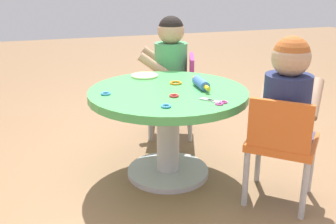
# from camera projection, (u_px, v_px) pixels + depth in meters

# --- Properties ---
(ground_plane) EXTENTS (10.00, 10.00, 0.00)m
(ground_plane) POSITION_uv_depth(u_px,v_px,m) (168.00, 174.00, 2.19)
(ground_plane) COLOR olive
(craft_table) EXTENTS (0.82, 0.82, 0.48)m
(craft_table) POSITION_uv_depth(u_px,v_px,m) (168.00, 113.00, 2.08)
(craft_table) COLOR silver
(craft_table) RESTS_ON ground
(child_chair_left) EXTENTS (0.42, 0.42, 0.54)m
(child_chair_left) POSITION_uv_depth(u_px,v_px,m) (281.00, 143.00, 1.83)
(child_chair_left) COLOR #B7B7BC
(child_chair_left) RESTS_ON ground
(seated_child_left) EXTENTS (0.44, 0.43, 0.51)m
(seated_child_left) POSITION_uv_depth(u_px,v_px,m) (288.00, 93.00, 1.79)
(seated_child_left) COLOR #3F4772
(seated_child_left) RESTS_ON ground
(child_chair_right) EXTENTS (0.38, 0.38, 0.54)m
(child_chair_right) POSITION_uv_depth(u_px,v_px,m) (176.00, 90.00, 2.65)
(child_chair_right) COLOR #B7B7BC
(child_chair_right) RESTS_ON ground
(seated_child_right) EXTENTS (0.37, 0.41, 0.51)m
(seated_child_right) POSITION_uv_depth(u_px,v_px,m) (170.00, 57.00, 2.57)
(seated_child_right) COLOR #3F4772
(seated_child_right) RESTS_ON ground
(rolling_pin) EXTENTS (0.23, 0.06, 0.05)m
(rolling_pin) POSITION_uv_depth(u_px,v_px,m) (201.00, 83.00, 2.06)
(rolling_pin) COLOR #3F72CC
(rolling_pin) RESTS_ON craft_table
(craft_scissors) EXTENTS (0.14, 0.12, 0.01)m
(craft_scissors) POSITION_uv_depth(u_px,v_px,m) (216.00, 102.00, 1.84)
(craft_scissors) COLOR silver
(craft_scissors) RESTS_ON craft_table
(playdough_blob_0) EXTENTS (0.16, 0.16, 0.01)m
(playdough_blob_0) POSITION_uv_depth(u_px,v_px,m) (145.00, 76.00, 2.29)
(playdough_blob_0) COLOR #B2E58C
(playdough_blob_0) RESTS_ON craft_table
(cookie_cutter_0) EXTENTS (0.07, 0.07, 0.01)m
(cookie_cutter_0) POSITION_uv_depth(u_px,v_px,m) (176.00, 83.00, 2.14)
(cookie_cutter_0) COLOR orange
(cookie_cutter_0) RESTS_ON craft_table
(cookie_cutter_1) EXTENTS (0.05, 0.05, 0.01)m
(cookie_cutter_1) POSITION_uv_depth(u_px,v_px,m) (106.00, 94.00, 1.95)
(cookie_cutter_1) COLOR #3F99D8
(cookie_cutter_1) RESTS_ON craft_table
(cookie_cutter_2) EXTENTS (0.05, 0.05, 0.01)m
(cookie_cutter_2) POSITION_uv_depth(u_px,v_px,m) (166.00, 106.00, 1.77)
(cookie_cutter_2) COLOR #3F99D8
(cookie_cutter_2) RESTS_ON craft_table
(cookie_cutter_3) EXTENTS (0.05, 0.05, 0.01)m
(cookie_cutter_3) POSITION_uv_depth(u_px,v_px,m) (174.00, 96.00, 1.92)
(cookie_cutter_3) COLOR red
(cookie_cutter_3) RESTS_ON craft_table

